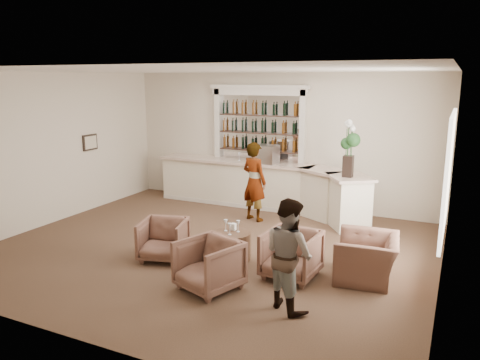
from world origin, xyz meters
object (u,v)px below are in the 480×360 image
at_px(armchair_left, 163,239).
at_px(armchair_center, 209,265).
at_px(armchair_right, 291,254).
at_px(espresso_machine, 267,154).
at_px(flower_vase, 349,145).
at_px(armchair_far, 367,258).
at_px(cocktail_table, 231,246).
at_px(guest, 289,254).
at_px(bar_counter, 264,186).
at_px(sommelier, 254,182).

distance_m(armchair_left, armchair_center, 1.52).
bearing_deg(armchair_right, espresso_machine, 121.99).
relative_size(espresso_machine, flower_vase, 0.43).
bearing_deg(armchair_far, flower_vase, -166.50).
bearing_deg(cocktail_table, flower_vase, 60.99).
relative_size(guest, armchair_left, 1.99).
relative_size(cocktail_table, espresso_machine, 1.37).
bearing_deg(bar_counter, armchair_right, -61.32).
bearing_deg(guest, cocktail_table, -7.26).
relative_size(sommelier, espresso_machine, 3.50).
bearing_deg(espresso_machine, cocktail_table, -74.39).
distance_m(sommelier, flower_vase, 2.24).
height_order(cocktail_table, flower_vase, flower_vase).
relative_size(armchair_left, armchair_right, 0.93).
bearing_deg(armchair_center, armchair_left, 170.93).
bearing_deg(cocktail_table, bar_counter, 102.72).
height_order(espresso_machine, flower_vase, flower_vase).
height_order(bar_counter, armchair_left, bar_counter).
relative_size(guest, armchair_right, 1.86).
relative_size(guest, armchair_far, 1.45).
bearing_deg(armchair_left, guest, -32.42).
height_order(cocktail_table, armchair_left, armchair_left).
height_order(armchair_left, armchair_right, armchair_right).
bearing_deg(guest, armchair_left, 16.26).
xyz_separation_m(armchair_right, flower_vase, (0.22, 2.87, 1.42)).
distance_m(sommelier, armchair_far, 3.66).
height_order(guest, armchair_left, guest).
relative_size(bar_counter, armchair_left, 7.18).
height_order(guest, armchair_center, guest).
relative_size(sommelier, armchair_left, 2.24).
relative_size(armchair_right, flower_vase, 0.72).
xyz_separation_m(guest, armchair_right, (-0.30, 0.99, -0.40)).
relative_size(armchair_right, armchair_far, 0.78).
bearing_deg(armchair_far, armchair_right, -73.81).
height_order(bar_counter, armchair_far, bar_counter).
height_order(cocktail_table, guest, guest).
relative_size(bar_counter, cocktail_table, 8.19).
xyz_separation_m(cocktail_table, armchair_right, (1.22, -0.27, 0.14)).
height_order(guest, armchair_far, guest).
height_order(cocktail_table, armchair_far, armchair_far).
distance_m(guest, armchair_far, 1.73).
distance_m(bar_counter, armchair_far, 4.39).
distance_m(armchair_far, flower_vase, 2.94).
bearing_deg(cocktail_table, armchair_far, 4.88).
distance_m(cocktail_table, armchair_left, 1.21).
distance_m(cocktail_table, espresso_machine, 3.55).
xyz_separation_m(armchair_left, armchair_right, (2.31, 0.23, 0.03)).
relative_size(sommelier, flower_vase, 1.50).
relative_size(guest, flower_vase, 1.33).
xyz_separation_m(armchair_far, flower_vase, (-0.89, 2.40, 1.45)).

